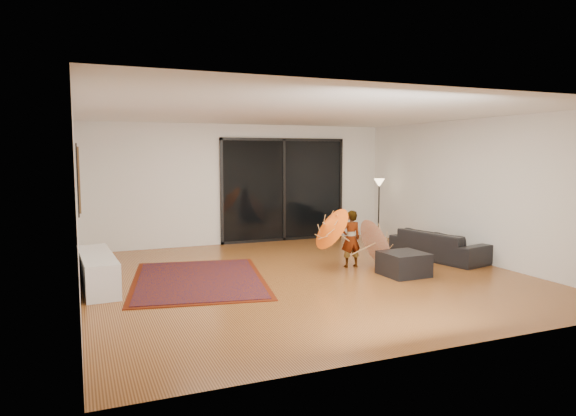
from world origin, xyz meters
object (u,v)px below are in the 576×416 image
ottoman (404,264)px  child (351,239)px  sofa (438,245)px  media_console (97,271)px

ottoman → child: 1.09m
sofa → child: 1.93m
child → ottoman: bearing=121.3°
media_console → child: (4.29, -0.22, 0.26)m
media_console → child: size_ratio=1.81×
sofa → child: bearing=76.0°
ottoman → media_console: bearing=166.7°
media_console → child: bearing=-6.1°
sofa → ottoman: bearing=109.1°
child → media_console: bearing=-0.2°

